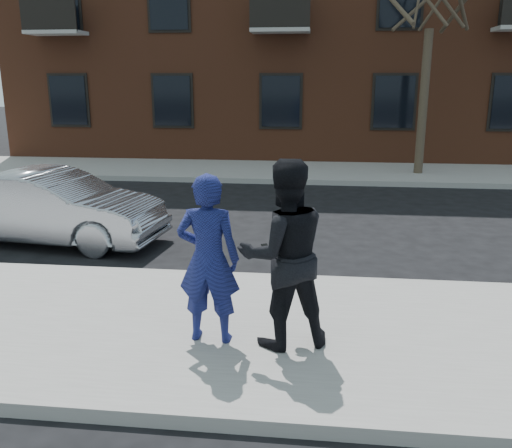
# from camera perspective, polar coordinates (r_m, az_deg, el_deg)

# --- Properties ---
(ground) EXTENTS (100.00, 100.00, 0.00)m
(ground) POSITION_cam_1_polar(r_m,az_deg,el_deg) (6.83, -6.19, -10.77)
(ground) COLOR black
(ground) RESTS_ON ground
(near_sidewalk) EXTENTS (50.00, 3.50, 0.15)m
(near_sidewalk) POSITION_cam_1_polar(r_m,az_deg,el_deg) (6.58, -6.69, -11.12)
(near_sidewalk) COLOR gray
(near_sidewalk) RESTS_ON ground
(near_curb) EXTENTS (50.00, 0.10, 0.15)m
(near_curb) POSITION_cam_1_polar(r_m,az_deg,el_deg) (8.19, -3.85, -5.62)
(near_curb) COLOR #999691
(near_curb) RESTS_ON ground
(far_sidewalk) EXTENTS (50.00, 3.50, 0.15)m
(far_sidewalk) POSITION_cam_1_polar(r_m,az_deg,el_deg) (17.53, 1.82, 5.59)
(far_sidewalk) COLOR gray
(far_sidewalk) RESTS_ON ground
(far_curb) EXTENTS (50.00, 0.10, 0.15)m
(far_curb) POSITION_cam_1_polar(r_m,az_deg,el_deg) (15.77, 1.28, 4.52)
(far_curb) COLOR #999691
(far_curb) RESTS_ON ground
(silver_sedan) EXTENTS (4.26, 1.91, 1.36)m
(silver_sedan) POSITION_cam_1_polar(r_m,az_deg,el_deg) (10.62, -20.67, 1.66)
(silver_sedan) COLOR #999BA3
(silver_sedan) RESTS_ON ground
(man_hoodie) EXTENTS (0.70, 0.52, 1.88)m
(man_hoodie) POSITION_cam_1_polar(r_m,az_deg,el_deg) (5.86, -5.04, -3.70)
(man_hoodie) COLOR navy
(man_hoodie) RESTS_ON near_sidewalk
(man_peacoat) EXTENTS (1.19, 1.06, 2.04)m
(man_peacoat) POSITION_cam_1_polar(r_m,az_deg,el_deg) (5.73, 2.97, -3.23)
(man_peacoat) COLOR black
(man_peacoat) RESTS_ON near_sidewalk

